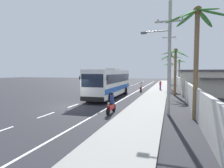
# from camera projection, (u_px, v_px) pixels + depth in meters

# --- Properties ---
(ground_plane) EXTENTS (160.00, 160.00, 0.00)m
(ground_plane) POSITION_uv_depth(u_px,v_px,m) (71.00, 106.00, 17.41)
(ground_plane) COLOR #28282D
(sidewalk_kerb) EXTENTS (3.20, 90.00, 0.14)m
(sidewalk_kerb) POSITION_uv_depth(u_px,v_px,m) (154.00, 96.00, 24.89)
(sidewalk_kerb) COLOR gray
(sidewalk_kerb) RESTS_ON ground
(lane_markings) EXTENTS (3.61, 71.36, 0.01)m
(lane_markings) POSITION_uv_depth(u_px,v_px,m) (128.00, 91.00, 30.93)
(lane_markings) COLOR white
(lane_markings) RESTS_ON ground
(boundary_wall) EXTENTS (0.24, 60.00, 2.07)m
(boundary_wall) POSITION_uv_depth(u_px,v_px,m) (183.00, 87.00, 27.50)
(boundary_wall) COLOR #B2B2AD
(boundary_wall) RESTS_ON ground
(coach_bus_foreground) EXTENTS (3.05, 11.97, 3.73)m
(coach_bus_foreground) POSITION_uv_depth(u_px,v_px,m) (110.00, 82.00, 23.62)
(coach_bus_foreground) COLOR silver
(coach_bus_foreground) RESTS_ON ground
(motorcycle_beside_bus) EXTENTS (0.56, 1.96, 1.55)m
(motorcycle_beside_bus) POSITION_uv_depth(u_px,v_px,m) (141.00, 88.00, 30.60)
(motorcycle_beside_bus) COLOR black
(motorcycle_beside_bus) RESTS_ON ground
(motorcycle_trailing) EXTENTS (0.56, 1.96, 1.67)m
(motorcycle_trailing) POSITION_uv_depth(u_px,v_px,m) (111.00, 105.00, 14.45)
(motorcycle_trailing) COLOR black
(motorcycle_trailing) RESTS_ON ground
(pedestrian_near_kerb) EXTENTS (0.36, 0.36, 1.61)m
(pedestrian_near_kerb) POSITION_uv_depth(u_px,v_px,m) (160.00, 85.00, 32.19)
(pedestrian_near_kerb) COLOR #75388E
(pedestrian_near_kerb) RESTS_ON sidewalk_kerb
(utility_pole_nearest) EXTENTS (3.20, 0.24, 8.38)m
(utility_pole_nearest) POSITION_uv_depth(u_px,v_px,m) (168.00, 55.00, 13.78)
(utility_pole_nearest) COLOR #9E9E99
(utility_pole_nearest) RESTS_ON ground
(utility_pole_mid) EXTENTS (2.27, 0.24, 10.37)m
(utility_pole_mid) POSITION_uv_depth(u_px,v_px,m) (169.00, 59.00, 31.70)
(utility_pole_mid) COLOR #9E9E99
(utility_pole_mid) RESTS_ON ground
(palm_nearest) EXTENTS (3.00, 2.88, 6.49)m
(palm_nearest) POSITION_uv_depth(u_px,v_px,m) (179.00, 67.00, 48.29)
(palm_nearest) COLOR brown
(palm_nearest) RESTS_ON ground
(palm_second) EXTENTS (4.16, 3.69, 7.54)m
(palm_second) POSITION_uv_depth(u_px,v_px,m) (197.00, 39.00, 12.34)
(palm_second) COLOR brown
(palm_second) RESTS_ON ground
(palm_third) EXTENTS (3.33, 3.02, 6.00)m
(palm_third) POSITION_uv_depth(u_px,v_px,m) (170.00, 68.00, 50.56)
(palm_third) COLOR brown
(palm_third) RESTS_ON ground
(palm_fourth) EXTENTS (3.78, 3.57, 6.65)m
(palm_fourth) POSITION_uv_depth(u_px,v_px,m) (170.00, 63.00, 34.52)
(palm_fourth) COLOR brown
(palm_fourth) RESTS_ON ground
(palm_farthest) EXTENTS (3.49, 3.24, 6.42)m
(palm_farthest) POSITION_uv_depth(u_px,v_px,m) (175.00, 63.00, 25.20)
(palm_farthest) COLOR brown
(palm_farthest) RESTS_ON ground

